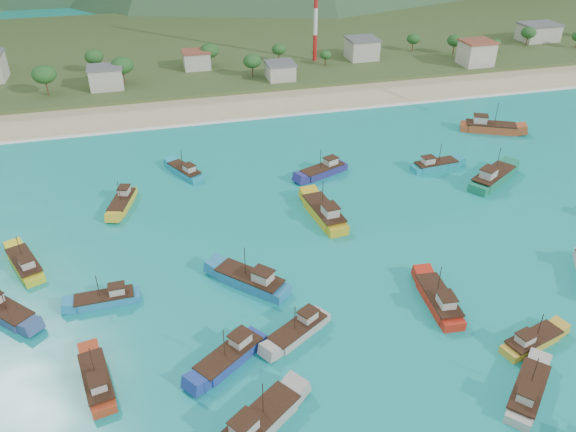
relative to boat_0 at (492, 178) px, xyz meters
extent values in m
plane|color=#0C8672|center=(-44.05, -24.65, -0.97)|extent=(600.00, 600.00, 0.00)
cube|color=beige|center=(-44.05, 54.35, -0.97)|extent=(400.00, 18.00, 1.20)
cube|color=#385123|center=(-44.05, 115.35, -0.97)|extent=(400.00, 110.00, 2.40)
cube|color=white|center=(-44.05, 44.85, -0.97)|extent=(400.00, 2.50, 0.08)
cube|color=beige|center=(-72.38, 72.11, 3.42)|extent=(8.53, 6.62, 5.58)
cube|color=beige|center=(-46.75, 83.95, 3.07)|extent=(7.55, 6.29, 4.88)
cube|color=beige|center=(-25.21, 68.10, 2.75)|extent=(7.32, 7.38, 4.24)
cube|color=beige|center=(4.39, 81.44, 3.58)|extent=(8.75, 8.44, 5.90)
cube|color=beige|center=(35.30, 66.48, 3.99)|extent=(8.84, 7.86, 6.73)
cube|color=beige|center=(71.63, 86.77, 3.28)|extent=(12.38, 8.86, 5.31)
cylinder|color=red|center=(-10.36, 83.35, 4.52)|extent=(1.20, 1.20, 7.78)
cylinder|color=white|center=(-10.36, 83.35, 12.30)|extent=(1.20, 1.20, 7.78)
cube|color=#157956|center=(0.23, 0.14, -0.22)|extent=(12.73, 9.87, 2.30)
cube|color=beige|center=(-1.97, -1.23, 1.87)|extent=(3.67, 3.49, 1.87)
cylinder|color=#382114|center=(0.84, 0.52, 3.53)|extent=(0.12, 0.12, 5.18)
cube|color=gold|center=(-35.56, -3.97, -0.25)|extent=(4.96, 12.66, 2.24)
cube|color=beige|center=(-35.28, -6.48, 1.79)|extent=(2.55, 3.03, 1.82)
cylinder|color=#382114|center=(-35.63, -3.27, 3.40)|extent=(0.12, 0.12, 5.05)
cube|color=teal|center=(-72.12, -17.95, -0.55)|extent=(9.06, 2.91, 1.63)
cube|color=beige|center=(-70.28, -17.90, 0.93)|extent=(2.09, 1.70, 1.33)
cylinder|color=#382114|center=(-72.63, -17.96, 2.10)|extent=(0.12, 0.12, 3.68)
cube|color=#AE4925|center=(13.61, 22.52, -0.23)|extent=(12.82, 8.81, 2.27)
cube|color=beige|center=(11.32, 23.65, 1.82)|extent=(3.55, 3.30, 1.84)
cylinder|color=#382114|center=(14.24, 22.21, 3.45)|extent=(0.12, 0.12, 5.10)
cube|color=navy|center=(-30.77, 11.66, -0.43)|extent=(10.75, 6.81, 1.88)
cube|color=beige|center=(-28.81, 12.47, 1.28)|extent=(2.90, 2.66, 1.53)
cylinder|color=#382114|center=(-31.32, 11.43, 2.64)|extent=(0.12, 0.12, 4.24)
cube|color=#A9A199|center=(-55.62, -43.64, -0.35)|extent=(11.10, 9.19, 2.04)
cube|color=beige|center=(-57.50, -44.97, 1.51)|extent=(3.28, 3.16, 1.66)
cylinder|color=#382114|center=(-55.10, -43.28, 2.98)|extent=(0.12, 0.12, 4.60)
cube|color=red|center=(-27.27, -30.00, -0.39)|extent=(4.11, 11.01, 1.96)
cube|color=beige|center=(-27.46, -32.19, 1.39)|extent=(2.18, 2.61, 1.59)
cylinder|color=#382114|center=(-27.22, -29.39, 2.80)|extent=(0.12, 0.12, 4.41)
cube|color=teal|center=(-7.66, 8.33, -0.47)|extent=(10.07, 3.79, 1.79)
cube|color=beige|center=(-9.66, 8.15, 1.15)|extent=(2.39, 2.00, 1.45)
cylinder|color=#382114|center=(-7.10, 8.38, 2.43)|extent=(0.12, 0.12, 4.03)
cube|color=#A83719|center=(-72.78, -32.89, -0.49)|extent=(4.66, 9.98, 1.75)
cube|color=beige|center=(-72.40, -34.82, 1.09)|extent=(2.15, 2.49, 1.42)
cylinder|color=#382114|center=(-72.89, -32.35, 2.35)|extent=(0.12, 0.12, 3.93)
cube|color=#324C7F|center=(-85.02, -17.44, -0.44)|extent=(9.21, 9.53, 1.86)
cylinder|color=#382114|center=(-84.62, -17.86, 2.59)|extent=(0.12, 0.12, 4.19)
cube|color=yellow|center=(-69.44, 9.02, -0.50)|extent=(5.54, 10.00, 1.74)
cube|color=beige|center=(-68.87, 10.89, 1.08)|extent=(2.32, 2.60, 1.42)
cylinder|color=#382114|center=(-69.61, 8.50, 2.34)|extent=(0.12, 0.12, 3.92)
cube|color=teal|center=(-57.31, 18.84, -0.52)|extent=(6.67, 9.52, 1.69)
cube|color=beige|center=(-56.44, 17.15, 1.01)|extent=(2.48, 2.65, 1.37)
cylinder|color=#382114|center=(-57.55, 19.31, 2.22)|extent=(0.12, 0.12, 3.80)
cube|color=teal|center=(-51.77, -19.18, -0.32)|extent=(10.40, 10.73, 2.10)
cube|color=beige|center=(-50.15, -20.89, 1.58)|extent=(3.34, 3.36, 1.70)
cylinder|color=#382114|center=(-52.22, -18.70, 3.09)|extent=(0.12, 0.12, 4.72)
cube|color=#B2AEA2|center=(-24.95, -47.26, -0.46)|extent=(9.33, 8.91, 1.81)
cube|color=beige|center=(-26.45, -48.64, 1.18)|extent=(2.90, 2.88, 1.47)
cylinder|color=#382114|center=(-24.53, -46.87, 2.48)|extent=(0.12, 0.12, 4.08)
cube|color=gold|center=(-19.34, -40.27, -0.55)|extent=(9.34, 4.90, 1.63)
cube|color=beige|center=(-21.11, -40.75, 0.92)|extent=(2.39, 2.12, 1.32)
cylinder|color=#382114|center=(-18.85, -40.13, 2.09)|extent=(0.12, 0.12, 3.66)
cube|color=navy|center=(-57.22, -33.36, -0.43)|extent=(10.14, 8.46, 1.87)
cube|color=beige|center=(-55.51, -32.14, 1.26)|extent=(3.00, 2.89, 1.52)
cylinder|color=#382114|center=(-57.70, -33.70, 2.61)|extent=(0.12, 0.12, 4.21)
cube|color=yellow|center=(-83.95, -6.40, -0.45)|extent=(6.70, 10.44, 1.83)
cube|color=beige|center=(-83.14, -8.29, 1.21)|extent=(2.60, 2.83, 1.49)
cylinder|color=#382114|center=(-84.17, -5.87, 2.53)|extent=(0.12, 0.12, 4.12)
cube|color=#ADA69C|center=(-47.81, -30.97, -0.50)|extent=(9.59, 7.39, 1.73)
cube|color=beige|center=(-46.15, -29.95, 1.07)|extent=(2.76, 2.62, 1.41)
cylinder|color=#382114|center=(-48.27, -31.25, 2.31)|extent=(0.12, 0.12, 3.90)
camera|label=1|loc=(-62.85, -83.01, 50.38)|focal=35.00mm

